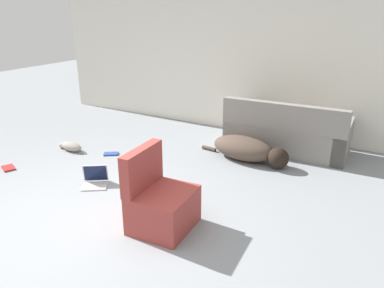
% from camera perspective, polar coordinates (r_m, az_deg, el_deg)
% --- Properties ---
extents(ground_plane, '(20.00, 20.00, 0.00)m').
position_cam_1_polar(ground_plane, '(4.35, -17.73, -12.29)').
color(ground_plane, gray).
extents(wall_back, '(7.89, 0.06, 2.56)m').
position_cam_1_polar(wall_back, '(7.17, 5.93, 12.29)').
color(wall_back, silver).
rests_on(wall_back, ground_plane).
extents(couch, '(1.96, 0.91, 0.87)m').
position_cam_1_polar(couch, '(6.35, 14.16, 1.51)').
color(couch, gray).
rests_on(couch, ground_plane).
extents(dog, '(1.52, 0.64, 0.37)m').
position_cam_1_polar(dog, '(5.86, 8.43, -0.82)').
color(dog, '#4C3D33').
rests_on(dog, ground_plane).
extents(cat, '(0.61, 0.20, 0.15)m').
position_cam_1_polar(cat, '(6.54, -17.98, -0.37)').
color(cat, gray).
rests_on(cat, ground_plane).
extents(laptop_open, '(0.44, 0.43, 0.26)m').
position_cam_1_polar(laptop_open, '(5.23, -14.54, -5.09)').
color(laptop_open, '#B7B7BC').
rests_on(laptop_open, ground_plane).
extents(book_blue, '(0.26, 0.24, 0.02)m').
position_cam_1_polar(book_blue, '(6.21, -12.24, -1.47)').
color(book_blue, '#28428E').
rests_on(book_blue, ground_plane).
extents(book_red, '(0.28, 0.24, 0.02)m').
position_cam_1_polar(book_red, '(6.19, -26.19, -3.28)').
color(book_red, maroon).
rests_on(book_red, ground_plane).
extents(side_chair, '(0.65, 0.69, 0.88)m').
position_cam_1_polar(side_chair, '(4.07, -4.93, -8.86)').
color(side_chair, '#993833').
rests_on(side_chair, ground_plane).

